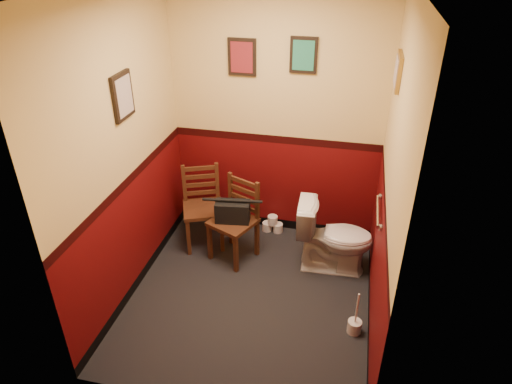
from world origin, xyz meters
TOP-DOWN VIEW (x-y plane):
  - floor at (0.00, 0.00)m, footprint 2.20×2.40m
  - wall_back at (0.00, 1.20)m, footprint 2.20×0.00m
  - wall_front at (0.00, -1.20)m, footprint 2.20×0.00m
  - wall_left at (-1.10, 0.00)m, footprint 0.00×2.40m
  - wall_right at (1.10, 0.00)m, footprint 0.00×2.40m
  - grab_bar at (1.07, 0.25)m, footprint 0.05×0.56m
  - framed_print_back_a at (-0.35, 1.18)m, footprint 0.28×0.04m
  - framed_print_back_b at (0.25, 1.18)m, footprint 0.26×0.04m
  - framed_print_left at (-1.08, 0.10)m, footprint 0.04×0.30m
  - framed_print_right at (1.08, 0.60)m, footprint 0.04×0.34m
  - toilet at (0.72, 0.60)m, footprint 0.78×0.45m
  - toilet_brush at (0.98, -0.24)m, footprint 0.12×0.12m
  - chair_left at (-0.70, 0.75)m, footprint 0.54×0.54m
  - chair_right at (-0.29, 0.59)m, footprint 0.54×0.54m
  - handbag at (-0.31, 0.55)m, footprint 0.36×0.22m
  - tp_stack at (0.00, 1.10)m, footprint 0.24×0.12m

SIDE VIEW (x-z plane):
  - floor at x=0.00m, z-range 0.00..0.00m
  - toilet_brush at x=0.98m, z-range -0.15..0.29m
  - tp_stack at x=0.00m, z-range -0.02..0.19m
  - toilet at x=0.72m, z-range 0.00..0.74m
  - chair_right at x=-0.29m, z-range 0.00..0.88m
  - chair_left at x=-0.70m, z-range 0.00..0.89m
  - handbag at x=-0.31m, z-range 0.44..0.69m
  - grab_bar at x=1.07m, z-range 0.92..0.98m
  - wall_back at x=0.00m, z-range 0.00..2.70m
  - wall_front at x=0.00m, z-range 0.00..2.70m
  - wall_left at x=-1.10m, z-range 0.00..2.70m
  - wall_right at x=1.10m, z-range 0.00..2.70m
  - framed_print_left at x=-1.08m, z-range 1.66..2.04m
  - framed_print_back_a at x=-0.35m, z-range 1.77..2.13m
  - framed_print_back_b at x=0.25m, z-range 1.83..2.17m
  - framed_print_right at x=1.08m, z-range 1.91..2.19m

